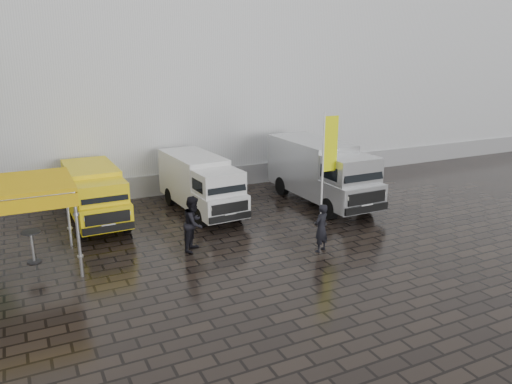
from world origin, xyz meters
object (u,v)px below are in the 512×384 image
Objects in this scene: van_yellow at (95,196)px; person_front at (321,228)px; wheelie_bin at (329,166)px; van_silver at (322,173)px; flagpole at (327,164)px; canopy_tent at (21,188)px; cocktail_table at (33,247)px; van_white at (201,185)px; person_tent at (194,223)px.

van_yellow is 8.97m from person_front.
van_yellow reaches higher than wheelie_bin.
van_yellow is at bearing 169.82° from van_silver.
van_yellow is 1.08× the size of flagpole.
canopy_tent reaches higher than cocktail_table.
flagpole is at bearing -5.33° from cocktail_table.
cocktail_table is (-6.68, -2.58, -0.64)m from van_white.
flagpole is 4.22× the size of cocktail_table.
van_yellow is 5.00m from person_tent.
canopy_tent is 1.54× the size of person_tent.
cocktail_table is (-10.53, 0.98, -1.90)m from flagpole.
van_white is 3.22× the size of person_front.
person_tent is (-6.90, -2.71, -0.41)m from van_silver.
person_tent is (-10.06, -6.73, 0.40)m from wheelie_bin.
van_yellow is 9.60m from van_silver.
person_tent is (-3.81, 2.01, 0.12)m from person_front.
canopy_tent is at bearing -159.23° from van_white.
cocktail_table is 0.63× the size of person_front.
canopy_tent reaches higher than wheelie_bin.
van_yellow is 3.94m from cocktail_table.
person_front is at bearing -73.51° from van_white.
wheelie_bin is at bearing 9.86° from van_yellow.
van_silver reaches higher than person_tent.
person_front is at bearing -123.87° from van_silver.
van_silver is 5.67m from person_front.
flagpole reaches higher than person_front.
person_tent reaches higher than wheelie_bin.
wheelie_bin is (15.08, 5.44, 0.02)m from cocktail_table.
wheelie_bin is (3.16, 4.02, -0.81)m from van_silver.
flagpole reaches higher than van_yellow.
van_silver is 7.43m from person_tent.
canopy_tent is 10.66m from flagpole.
van_white is 7.19m from cocktail_table.
van_white is 4.90× the size of wheelie_bin.
cocktail_table is 16.03m from wheelie_bin.
van_yellow is at bearing 50.81° from cocktail_table.
canopy_tent is 2.81× the size of cocktail_table.
van_white is 4.21m from person_tent.
van_silver is at bearing 9.11° from canopy_tent.
van_silver is at bearing -29.00° from person_tent.
person_tent is (5.14, -0.78, -1.66)m from canopy_tent.
van_silver reaches higher than wheelie_bin.
person_tent reaches higher than person_front.
flagpole is (10.65, -0.48, -0.18)m from canopy_tent.
cocktail_table is 9.43m from person_front.
flagpole is at bearing -136.79° from wheelie_bin.
flagpole is at bearing -120.69° from van_silver.
person_front is at bearing -45.79° from van_yellow.
van_white is 2.83× the size of person_tent.
flagpole is (3.85, -3.56, 1.26)m from van_white.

